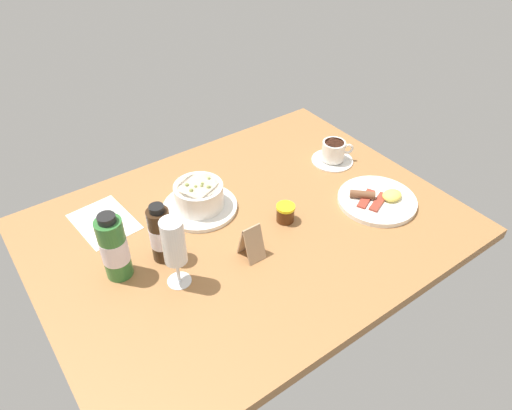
{
  "coord_description": "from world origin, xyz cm",
  "views": [
    {
      "loc": [
        54.63,
        79.41,
        85.55
      ],
      "look_at": [
        -1.77,
        1.22,
        6.86
      ],
      "focal_mm": 33.59,
      "sensor_mm": 36.0,
      "label": 1
    }
  ],
  "objects_px": {
    "coffee_cup": "(333,153)",
    "sauce_bottle_brown": "(161,234)",
    "porridge_bowl": "(199,198)",
    "wine_glass": "(174,245)",
    "cutlery_setting": "(104,222)",
    "sauce_bottle_green": "(114,248)",
    "menu_card": "(251,242)",
    "jam_jar": "(285,213)",
    "breakfast_plate": "(377,200)"
  },
  "relations": [
    {
      "from": "coffee_cup",
      "to": "sauce_bottle_brown",
      "type": "height_order",
      "value": "sauce_bottle_brown"
    },
    {
      "from": "porridge_bowl",
      "to": "wine_glass",
      "type": "relative_size",
      "value": 1.11
    },
    {
      "from": "sauce_bottle_brown",
      "to": "cutlery_setting",
      "type": "bearing_deg",
      "value": -70.88
    },
    {
      "from": "cutlery_setting",
      "to": "sauce_bottle_brown",
      "type": "relative_size",
      "value": 1.21
    },
    {
      "from": "wine_glass",
      "to": "sauce_bottle_green",
      "type": "relative_size",
      "value": 1.03
    },
    {
      "from": "sauce_bottle_brown",
      "to": "menu_card",
      "type": "bearing_deg",
      "value": 145.48
    },
    {
      "from": "wine_glass",
      "to": "cutlery_setting",
      "type": "bearing_deg",
      "value": -78.18
    },
    {
      "from": "coffee_cup",
      "to": "jam_jar",
      "type": "distance_m",
      "value": 0.33
    },
    {
      "from": "cutlery_setting",
      "to": "menu_card",
      "type": "xyz_separation_m",
      "value": [
        -0.25,
        0.33,
        0.04
      ]
    },
    {
      "from": "coffee_cup",
      "to": "sauce_bottle_green",
      "type": "relative_size",
      "value": 0.72
    },
    {
      "from": "breakfast_plate",
      "to": "menu_card",
      "type": "distance_m",
      "value": 0.42
    },
    {
      "from": "porridge_bowl",
      "to": "sauce_bottle_brown",
      "type": "xyz_separation_m",
      "value": [
        0.17,
        0.11,
        0.04
      ]
    },
    {
      "from": "menu_card",
      "to": "breakfast_plate",
      "type": "bearing_deg",
      "value": 174.8
    },
    {
      "from": "porridge_bowl",
      "to": "menu_card",
      "type": "height_order",
      "value": "menu_card"
    },
    {
      "from": "sauce_bottle_green",
      "to": "breakfast_plate",
      "type": "height_order",
      "value": "sauce_bottle_green"
    },
    {
      "from": "porridge_bowl",
      "to": "wine_glass",
      "type": "height_order",
      "value": "wine_glass"
    },
    {
      "from": "coffee_cup",
      "to": "cutlery_setting",
      "type": "bearing_deg",
      "value": -11.29
    },
    {
      "from": "sauce_bottle_green",
      "to": "menu_card",
      "type": "bearing_deg",
      "value": 155.14
    },
    {
      "from": "jam_jar",
      "to": "sauce_bottle_brown",
      "type": "bearing_deg",
      "value": -11.59
    },
    {
      "from": "wine_glass",
      "to": "menu_card",
      "type": "height_order",
      "value": "wine_glass"
    },
    {
      "from": "coffee_cup",
      "to": "wine_glass",
      "type": "bearing_deg",
      "value": 14.23
    },
    {
      "from": "coffee_cup",
      "to": "breakfast_plate",
      "type": "relative_size",
      "value": 0.59
    },
    {
      "from": "breakfast_plate",
      "to": "sauce_bottle_green",
      "type": "bearing_deg",
      "value": -13.77
    },
    {
      "from": "menu_card",
      "to": "sauce_bottle_green",
      "type": "bearing_deg",
      "value": -24.86
    },
    {
      "from": "porridge_bowl",
      "to": "cutlery_setting",
      "type": "bearing_deg",
      "value": -22.49
    },
    {
      "from": "porridge_bowl",
      "to": "coffee_cup",
      "type": "xyz_separation_m",
      "value": [
        -0.46,
        0.04,
        -0.01
      ]
    },
    {
      "from": "coffee_cup",
      "to": "wine_glass",
      "type": "xyz_separation_m",
      "value": [
        0.64,
        0.16,
        0.09
      ]
    },
    {
      "from": "sauce_bottle_brown",
      "to": "sauce_bottle_green",
      "type": "xyz_separation_m",
      "value": [
        0.11,
        -0.01,
        0.01
      ]
    },
    {
      "from": "breakfast_plate",
      "to": "menu_card",
      "type": "height_order",
      "value": "menu_card"
    },
    {
      "from": "breakfast_plate",
      "to": "jam_jar",
      "type": "bearing_deg",
      "value": -19.63
    },
    {
      "from": "breakfast_plate",
      "to": "sauce_bottle_brown",
      "type": "bearing_deg",
      "value": -15.21
    },
    {
      "from": "coffee_cup",
      "to": "sauce_bottle_brown",
      "type": "distance_m",
      "value": 0.64
    },
    {
      "from": "porridge_bowl",
      "to": "menu_card",
      "type": "xyz_separation_m",
      "value": [
        -0.01,
        0.23,
        0.01
      ]
    },
    {
      "from": "porridge_bowl",
      "to": "wine_glass",
      "type": "bearing_deg",
      "value": 48.93
    },
    {
      "from": "cutlery_setting",
      "to": "menu_card",
      "type": "distance_m",
      "value": 0.42
    },
    {
      "from": "wine_glass",
      "to": "sauce_bottle_green",
      "type": "bearing_deg",
      "value": -45.75
    },
    {
      "from": "coffee_cup",
      "to": "wine_glass",
      "type": "height_order",
      "value": "wine_glass"
    },
    {
      "from": "cutlery_setting",
      "to": "breakfast_plate",
      "type": "height_order",
      "value": "breakfast_plate"
    },
    {
      "from": "sauce_bottle_green",
      "to": "menu_card",
      "type": "relative_size",
      "value": 1.93
    },
    {
      "from": "jam_jar",
      "to": "cutlery_setting",
      "type": "bearing_deg",
      "value": -34.52
    },
    {
      "from": "menu_card",
      "to": "jam_jar",
      "type": "bearing_deg",
      "value": -159.92
    },
    {
      "from": "sauce_bottle_brown",
      "to": "sauce_bottle_green",
      "type": "distance_m",
      "value": 0.11
    },
    {
      "from": "cutlery_setting",
      "to": "menu_card",
      "type": "relative_size",
      "value": 2.1
    },
    {
      "from": "sauce_bottle_brown",
      "to": "wine_glass",
      "type": "bearing_deg",
      "value": 84.4
    },
    {
      "from": "cutlery_setting",
      "to": "breakfast_plate",
      "type": "xyz_separation_m",
      "value": [
        -0.66,
        0.37,
        0.01
      ]
    },
    {
      "from": "porridge_bowl",
      "to": "sauce_bottle_green",
      "type": "relative_size",
      "value": 1.15
    },
    {
      "from": "porridge_bowl",
      "to": "sauce_bottle_brown",
      "type": "height_order",
      "value": "sauce_bottle_brown"
    },
    {
      "from": "sauce_bottle_brown",
      "to": "menu_card",
      "type": "xyz_separation_m",
      "value": [
        -0.18,
        0.12,
        -0.03
      ]
    },
    {
      "from": "jam_jar",
      "to": "sauce_bottle_green",
      "type": "relative_size",
      "value": 0.28
    },
    {
      "from": "porridge_bowl",
      "to": "sauce_bottle_brown",
      "type": "distance_m",
      "value": 0.2
    }
  ]
}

